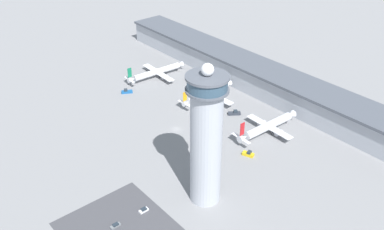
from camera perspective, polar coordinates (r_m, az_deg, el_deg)
name	(u,v)px	position (r m, az deg, el deg)	size (l,w,h in m)	color
ground_plane	(176,129)	(233.62, -2.08, -1.91)	(1000.00, 1000.00, 0.00)	gray
terminal_building	(264,79)	(272.62, 9.53, 4.71)	(252.66, 25.00, 16.28)	#A3A8B2
control_tower	(206,138)	(170.71, 1.90, -3.13)	(16.77, 16.77, 63.37)	#ADB2BC
airplane_gate_alpha	(157,72)	(289.84, -4.72, 5.74)	(32.66, 43.56, 12.38)	white
airplane_gate_bravo	(208,93)	(260.93, 2.16, 2.93)	(37.11, 40.76, 12.03)	white
airplane_gate_charlie	(268,126)	(231.90, 10.10, -1.47)	(30.14, 41.82, 13.71)	silver
service_truck_catering	(248,154)	(214.71, 7.52, -5.17)	(6.29, 4.42, 2.80)	black
service_truck_fuel	(127,92)	(272.88, -8.69, 3.11)	(5.48, 7.21, 2.81)	black
service_truck_baggage	(234,113)	(247.63, 5.68, 0.25)	(6.22, 7.33, 2.74)	black
car_navy_sedan	(144,210)	(183.95, -6.46, -12.50)	(1.89, 4.12, 1.49)	black
car_green_van	(115,226)	(179.26, -10.17, -14.31)	(1.75, 4.35, 1.37)	black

